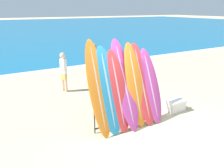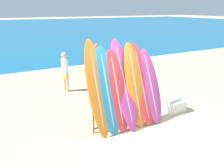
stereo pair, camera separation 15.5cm
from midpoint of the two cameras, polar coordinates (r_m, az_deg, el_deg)
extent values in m
plane|color=#CCB789|center=(5.98, 10.54, -12.26)|extent=(160.00, 160.00, 0.00)
cube|color=#146693|center=(41.19, -23.86, 13.30)|extent=(120.00, 60.00, 0.00)
cube|color=white|center=(12.11, -11.21, 4.08)|extent=(120.00, 0.60, 0.01)
cylinder|color=#47474C|center=(5.63, -4.12, -8.61)|extent=(0.04, 0.04, 0.93)
cylinder|color=#47474C|center=(6.56, 11.50, -4.79)|extent=(0.04, 0.04, 0.93)
cylinder|color=#47474C|center=(5.86, 4.42, -2.70)|extent=(1.97, 0.04, 0.04)
cylinder|color=#47474C|center=(6.19, 4.24, -9.50)|extent=(1.97, 0.04, 0.04)
ellipsoid|color=orange|center=(5.46, -3.19, -1.22)|extent=(0.49, 0.98, 2.37)
ellipsoid|color=beige|center=(5.46, -3.19, -1.22)|extent=(0.09, 0.95, 2.28)
ellipsoid|color=teal|center=(5.57, -0.48, -1.72)|extent=(0.60, 0.91, 2.20)
ellipsoid|color=#98BACC|center=(5.57, -0.48, -1.72)|extent=(0.11, 0.88, 2.11)
ellipsoid|color=red|center=(5.69, 2.07, -1.85)|extent=(0.53, 0.87, 2.09)
ellipsoid|color=#D59E9F|center=(5.69, 2.07, -1.85)|extent=(0.10, 0.84, 2.01)
ellipsoid|color=#B23D8E|center=(5.83, 3.91, -0.09)|extent=(0.56, 1.18, 2.33)
ellipsoid|color=#CAA1BE|center=(5.83, 3.91, -0.09)|extent=(0.10, 1.14, 2.24)
ellipsoid|color=orange|center=(5.96, 6.64, -0.26)|extent=(0.50, 0.89, 2.23)
ellipsoid|color=beige|center=(5.96, 6.64, -0.26)|extent=(0.09, 0.87, 2.15)
ellipsoid|color=red|center=(6.12, 8.50, -0.03)|extent=(0.54, 1.02, 2.19)
ellipsoid|color=#D59E9F|center=(6.12, 8.50, -0.03)|extent=(0.10, 0.99, 2.11)
ellipsoid|color=#B23D8E|center=(6.27, 10.73, -0.48)|extent=(0.55, 0.95, 2.02)
ellipsoid|color=#CAA1BE|center=(6.27, 10.73, -0.48)|extent=(0.10, 0.92, 1.95)
cylinder|color=#A87A5B|center=(10.63, -3.93, 4.27)|extent=(0.10, 0.10, 0.72)
cylinder|color=#A87A5B|center=(10.61, -3.09, 4.27)|extent=(0.10, 0.10, 0.72)
cube|color=#282D38|center=(10.56, -3.54, 5.60)|extent=(0.24, 0.21, 0.22)
cube|color=#42996B|center=(10.47, -3.58, 7.68)|extent=(0.26, 0.23, 0.57)
sphere|color=#A87A5B|center=(10.40, -3.63, 9.94)|extent=(0.20, 0.20, 0.20)
cylinder|color=#846047|center=(9.16, -3.14, 1.94)|extent=(0.10, 0.10, 0.75)
cylinder|color=#846047|center=(9.26, -3.90, 2.13)|extent=(0.10, 0.10, 0.75)
cube|color=#385693|center=(9.14, -3.56, 3.62)|extent=(0.21, 0.25, 0.23)
cube|color=#2D333D|center=(9.04, -3.61, 6.11)|extent=(0.23, 0.27, 0.59)
sphere|color=#846047|center=(8.95, -3.67, 8.83)|extent=(0.21, 0.21, 0.21)
cylinder|color=beige|center=(8.60, -11.05, 0.36)|extent=(0.10, 0.10, 0.73)
cylinder|color=beige|center=(8.71, -11.80, 0.55)|extent=(0.10, 0.10, 0.73)
cube|color=gold|center=(8.58, -11.54, 2.07)|extent=(0.21, 0.24, 0.22)
cube|color=white|center=(8.47, -11.72, 4.62)|extent=(0.23, 0.26, 0.57)
sphere|color=beige|center=(8.38, -11.91, 7.41)|extent=(0.21, 0.21, 0.21)
cube|color=silver|center=(7.19, 17.06, -5.83)|extent=(0.56, 0.33, 0.30)
cube|color=white|center=(7.12, 17.21, -4.50)|extent=(0.58, 0.34, 0.07)
camera|label=1|loc=(0.08, -89.31, 0.24)|focal=35.00mm
camera|label=2|loc=(0.08, 90.69, -0.24)|focal=35.00mm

